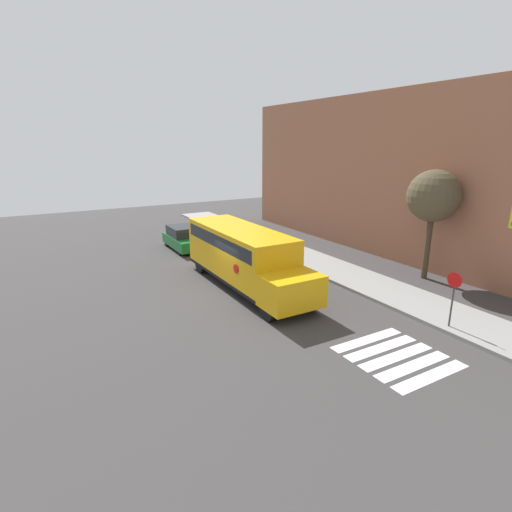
# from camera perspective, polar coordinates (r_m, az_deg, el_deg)

# --- Properties ---
(ground_plane) EXTENTS (60.00, 60.00, 0.00)m
(ground_plane) POSITION_cam_1_polar(r_m,az_deg,el_deg) (19.93, -2.91, -5.13)
(ground_plane) COLOR #3A3838
(sidewalk_strip) EXTENTS (44.00, 3.00, 0.15)m
(sidewalk_strip) POSITION_cam_1_polar(r_m,az_deg,el_deg) (23.39, 11.43, -2.02)
(sidewalk_strip) COLOR gray
(sidewalk_strip) RESTS_ON ground
(building_backdrop) EXTENTS (32.00, 4.00, 10.21)m
(building_backdrop) POSITION_cam_1_polar(r_m,az_deg,el_deg) (27.14, 22.63, 10.40)
(building_backdrop) COLOR #935B42
(building_backdrop) RESTS_ON ground
(crosswalk_stripes) EXTENTS (3.30, 3.20, 0.01)m
(crosswalk_stripes) POSITION_cam_1_polar(r_m,az_deg,el_deg) (15.06, 19.41, -13.38)
(crosswalk_stripes) COLOR white
(crosswalk_stripes) RESTS_ON ground
(school_bus) EXTENTS (9.50, 2.57, 2.97)m
(school_bus) POSITION_cam_1_polar(r_m,az_deg,el_deg) (20.24, -1.87, 0.30)
(school_bus) COLOR #EAA80F
(school_bus) RESTS_ON ground
(parked_car) EXTENTS (4.11, 1.88, 1.58)m
(parked_car) POSITION_cam_1_polar(r_m,az_deg,el_deg) (28.11, -10.25, 2.53)
(parked_car) COLOR #196B2D
(parked_car) RESTS_ON ground
(stop_sign) EXTENTS (0.61, 0.10, 2.38)m
(stop_sign) POSITION_cam_1_polar(r_m,az_deg,el_deg) (17.24, 26.33, -4.79)
(stop_sign) COLOR #38383A
(stop_sign) RESTS_ON ground
(tree_near_sidewalk) EXTENTS (2.69, 2.69, 5.84)m
(tree_near_sidewalk) POSITION_cam_1_polar(r_m,az_deg,el_deg) (22.82, 24.02, 7.74)
(tree_near_sidewalk) COLOR #423323
(tree_near_sidewalk) RESTS_ON ground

